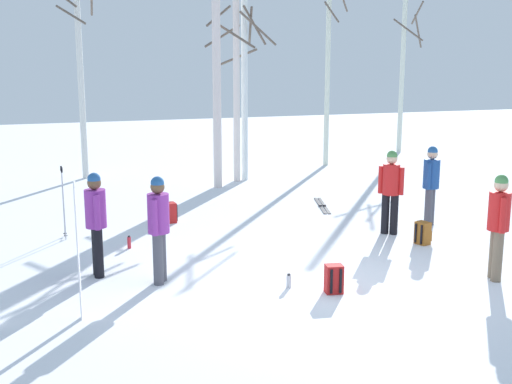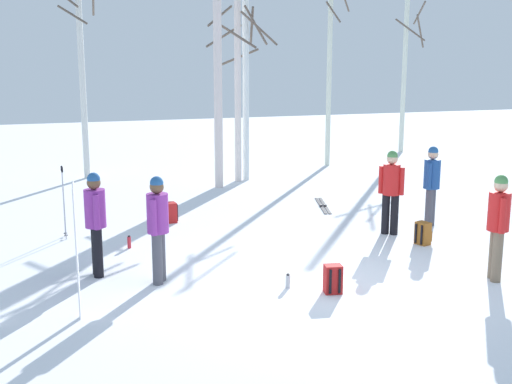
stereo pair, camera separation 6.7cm
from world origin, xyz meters
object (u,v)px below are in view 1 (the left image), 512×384
(person_1, at_px, (499,220))
(ski_poles_0, at_px, (63,200))
(person_4, at_px, (96,218))
(ski_pair_planted_1, at_px, (78,252))
(backpack_1, at_px, (423,233))
(water_bottle_1, at_px, (129,242))
(ski_pair_lying_0, at_px, (322,205))
(birch_tree_1, at_px, (80,69))
(person_3, at_px, (159,223))
(birch_tree_5, at_px, (328,73))
(birch_tree_3, at_px, (236,82))
(birch_tree_4, at_px, (245,55))
(water_bottle_0, at_px, (289,281))
(birch_tree_6, at_px, (404,57))
(backpack_2, at_px, (334,279))
(backpack_0, at_px, (170,213))
(person_0, at_px, (431,181))
(birch_tree_2, at_px, (217,37))

(person_1, xyz_separation_m, ski_poles_0, (-6.32, 4.97, -0.21))
(person_1, distance_m, person_4, 6.43)
(ski_pair_planted_1, distance_m, backpack_1, 6.73)
(water_bottle_1, bearing_deg, ski_pair_lying_0, 22.04)
(person_1, bearing_deg, birch_tree_1, 114.06)
(person_3, bearing_deg, person_1, -18.57)
(ski_pair_lying_0, relative_size, birch_tree_5, 0.29)
(birch_tree_3, relative_size, birch_tree_4, 0.72)
(water_bottle_0, height_order, birch_tree_4, birch_tree_4)
(birch_tree_6, bearing_deg, water_bottle_0, -128.52)
(person_3, relative_size, backpack_1, 3.90)
(backpack_2, distance_m, birch_tree_1, 12.09)
(ski_pair_lying_0, distance_m, ski_poles_0, 6.20)
(person_1, bearing_deg, birch_tree_5, 76.91)
(backpack_0, bearing_deg, person_0, -23.19)
(birch_tree_4, bearing_deg, person_1, -85.15)
(birch_tree_4, bearing_deg, person_3, -117.72)
(person_4, xyz_separation_m, birch_tree_4, (5.14, 7.43, 2.65))
(ski_pair_lying_0, bearing_deg, water_bottle_1, -157.96)
(backpack_2, distance_m, birch_tree_2, 9.50)
(ski_poles_0, bearing_deg, birch_tree_3, 42.64)
(birch_tree_4, bearing_deg, ski_poles_0, -138.58)
(ski_pair_planted_1, distance_m, water_bottle_0, 3.25)
(birch_tree_5, bearing_deg, person_1, -103.09)
(person_1, xyz_separation_m, birch_tree_3, (-1.12, 9.76, 1.92))
(birch_tree_1, xyz_separation_m, birch_tree_6, (12.12, 1.74, 0.39))
(backpack_0, bearing_deg, person_4, -121.45)
(ski_pair_planted_1, height_order, birch_tree_3, birch_tree_3)
(backpack_2, bearing_deg, person_4, 148.00)
(person_1, xyz_separation_m, backpack_2, (-2.71, 0.35, -0.77))
(person_4, xyz_separation_m, water_bottle_0, (2.70, -1.61, -0.87))
(ski_pair_planted_1, distance_m, ski_poles_0, 4.36)
(person_1, relative_size, birch_tree_6, 0.24)
(person_3, distance_m, birch_tree_3, 9.18)
(water_bottle_0, bearing_deg, backpack_2, -37.66)
(birch_tree_5, bearing_deg, person_4, -133.53)
(person_3, bearing_deg, ski_pair_planted_1, -140.28)
(person_1, relative_size, water_bottle_0, 7.54)
(person_0, height_order, birch_tree_2, birch_tree_2)
(water_bottle_0, bearing_deg, birch_tree_1, 100.25)
(water_bottle_0, relative_size, birch_tree_1, 0.04)
(ski_pair_planted_1, bearing_deg, water_bottle_1, 69.98)
(ski_pair_lying_0, bearing_deg, ski_pair_planted_1, -139.81)
(birch_tree_4, bearing_deg, birch_tree_1, 156.12)
(water_bottle_1, bearing_deg, person_1, -35.95)
(person_4, xyz_separation_m, birch_tree_1, (0.72, 9.38, 2.28))
(person_0, relative_size, birch_tree_4, 0.23)
(backpack_0, xyz_separation_m, birch_tree_3, (2.95, 4.26, 2.68))
(birch_tree_2, relative_size, birch_tree_4, 1.04)
(birch_tree_4, bearing_deg, backpack_1, -82.98)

